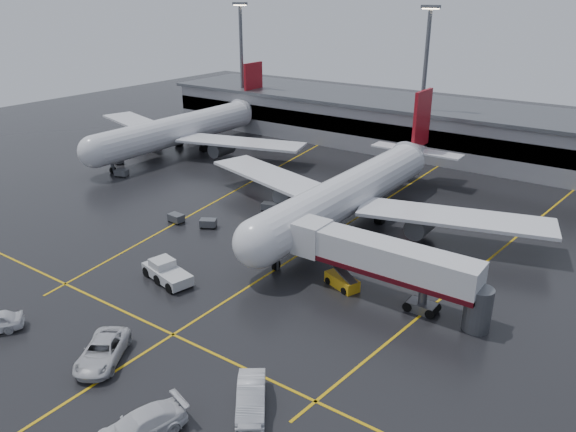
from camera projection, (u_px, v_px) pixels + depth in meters
The scene contains 21 objects.
ground at pixel (312, 246), 64.87m from camera, with size 220.00×220.00×0.00m, color black.
apron_line_centre at pixel (312, 246), 64.86m from camera, with size 0.25×90.00×0.02m, color gold.
apron_line_stop at pixel (173, 335), 48.23m from camera, with size 60.00×0.25×0.02m, color gold.
apron_line_left at pixel (236, 190), 83.15m from camera, with size 0.25×70.00×0.02m, color gold.
apron_line_right at pixel (495, 255), 62.77m from camera, with size 0.25×70.00×0.02m, color gold.
terminal at pixel (459, 131), 99.49m from camera, with size 122.00×19.00×8.60m.
light_mast_left at pixel (242, 59), 115.34m from camera, with size 3.00×1.20×25.45m.
light_mast_mid at pixel (425, 75), 93.88m from camera, with size 3.00×1.20×25.45m.
main_airliner at pixel (354, 190), 70.62m from camera, with size 48.80×45.60×14.10m.
second_airliner at pixel (185, 128), 102.23m from camera, with size 48.80×45.60×14.10m.
jet_bridge at pixel (384, 262), 52.49m from camera, with size 19.90×3.40×6.05m.
pushback_tractor at pixel (166, 272), 56.99m from camera, with size 6.52×3.81×2.19m.
belt_loader at pixel (342, 281), 55.83m from camera, with size 4.12×2.83×2.40m.
service_van_a at pixel (102, 351), 44.49m from camera, with size 2.95×6.40×1.78m, color silver.
service_van_b at pixel (140, 427), 36.76m from camera, with size 2.60×6.40×1.86m, color silver.
service_van_c at pixel (251, 397), 39.43m from camera, with size 1.97×5.65×1.86m, color silver.
baggage_cart_a at pixel (208, 223), 69.80m from camera, with size 2.38×2.12×1.12m.
baggage_cart_b at pixel (176, 218), 71.39m from camera, with size 2.08×1.43×1.12m.
baggage_cart_c at pixel (269, 206), 75.12m from camera, with size 2.29×1.81×1.12m.
baggage_cart_d at pixel (118, 160), 95.75m from camera, with size 2.35×1.98×1.12m.
baggage_cart_e at pixel (122, 173), 89.05m from camera, with size 2.31×1.87×1.12m.
Camera 1 is at (31.76, -49.58, 27.59)m, focal length 34.86 mm.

